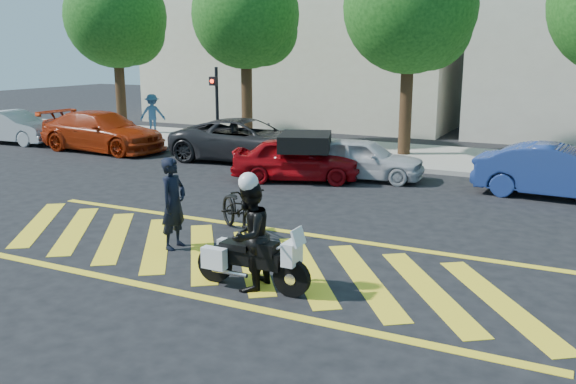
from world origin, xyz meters
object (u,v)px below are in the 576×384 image
at_px(red_convertible, 296,159).
at_px(officer_bike, 173,203).
at_px(bicycle, 239,209).
at_px(parked_mid_left, 247,140).
at_px(parked_mid_right, 363,159).
at_px(parked_right, 559,172).
at_px(police_motorcycle, 250,260).
at_px(officer_moto, 249,236).
at_px(parked_left, 103,131).
at_px(parked_far_left, 14,127).

bearing_deg(red_convertible, officer_bike, 165.20).
bearing_deg(bicycle, parked_mid_left, 68.61).
bearing_deg(officer_bike, bicycle, -27.03).
relative_size(officer_bike, bicycle, 0.89).
bearing_deg(parked_mid_right, officer_bike, 165.38).
bearing_deg(parked_right, bicycle, 141.19).
xyz_separation_m(police_motorcycle, parked_mid_right, (-1.26, 9.02, 0.13)).
xyz_separation_m(officer_moto, parked_mid_right, (-1.25, 9.02, -0.27)).
bearing_deg(parked_mid_right, officer_moto, -178.62).
distance_m(police_motorcycle, parked_right, 9.92).
height_order(parked_left, parked_mid_right, parked_left).
distance_m(officer_bike, officer_moto, 2.64).
bearing_deg(parked_right, parked_far_left, 91.95).
bearing_deg(police_motorcycle, parked_right, 65.82).
relative_size(parked_far_left, parked_mid_left, 0.77).
height_order(parked_mid_right, parked_right, parked_right).
xyz_separation_m(parked_far_left, parked_mid_right, (15.46, -0.51, -0.05)).
relative_size(parked_left, parked_mid_left, 0.98).
bearing_deg(parked_far_left, officer_moto, -122.63).
relative_size(red_convertible, parked_mid_right, 1.03).
distance_m(parked_left, parked_mid_left, 6.10).
xyz_separation_m(officer_bike, parked_far_left, (-14.34, 8.35, -0.23)).
bearing_deg(parked_far_left, parked_mid_left, -89.75).
height_order(officer_moto, red_convertible, officer_moto).
relative_size(bicycle, parked_far_left, 0.49).
relative_size(police_motorcycle, parked_far_left, 0.50).
bearing_deg(officer_moto, parked_far_left, -119.21).
xyz_separation_m(officer_moto, parked_left, (-11.95, 9.59, -0.14)).
xyz_separation_m(bicycle, parked_left, (-10.24, 7.05, 0.23)).
distance_m(officer_moto, red_convertible, 8.49).
bearing_deg(police_motorcycle, officer_bike, 154.19).
distance_m(bicycle, officer_moto, 3.08).
relative_size(bicycle, parked_mid_left, 0.38).
bearing_deg(officer_moto, red_convertible, -159.22).
bearing_deg(red_convertible, parked_right, -101.17).
height_order(officer_bike, parked_mid_left, officer_bike).
relative_size(officer_moto, red_convertible, 0.47).
relative_size(police_motorcycle, parked_left, 0.39).
height_order(officer_bike, parked_far_left, officer_bike).
relative_size(red_convertible, parked_mid_left, 0.71).
relative_size(police_motorcycle, parked_mid_right, 0.56).
distance_m(officer_bike, bicycle, 1.56).
height_order(officer_bike, police_motorcycle, officer_bike).
distance_m(parked_far_left, parked_mid_left, 10.85).
distance_m(officer_bike, police_motorcycle, 2.69).
bearing_deg(officer_bike, red_convertible, 3.57).
xyz_separation_m(red_convertible, parked_mid_left, (-2.93, 2.17, 0.09)).
distance_m(bicycle, red_convertible, 5.55).
height_order(bicycle, parked_mid_left, parked_mid_left).
distance_m(red_convertible, parked_mid_left, 3.65).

